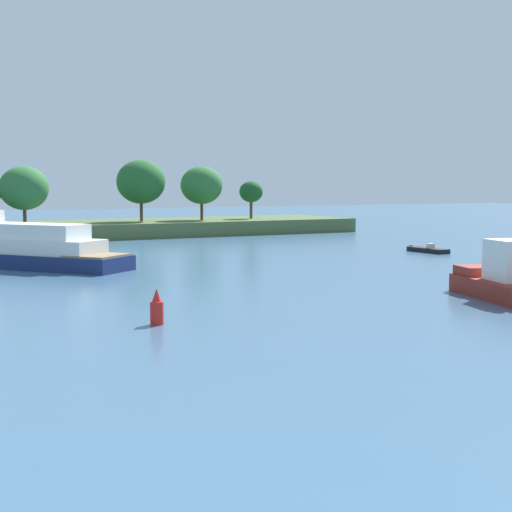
# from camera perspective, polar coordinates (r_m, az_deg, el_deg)

# --- Properties ---
(treeline_island) EXTENTS (64.49, 16.94, 10.76)m
(treeline_island) POSITION_cam_1_polar(r_m,az_deg,el_deg) (106.48, -10.63, 3.15)
(treeline_island) COLOR #4C6038
(treeline_island) RESTS_ON ground
(white_riverboat) EXTENTS (17.68, 21.21, 6.37)m
(white_riverboat) POSITION_cam_1_polar(r_m,az_deg,el_deg) (69.10, -18.38, 0.62)
(white_riverboat) COLOR navy
(white_riverboat) RESTS_ON ground
(tugboat) EXTENTS (6.31, 9.20, 4.99)m
(tugboat) POSITION_cam_1_polar(r_m,az_deg,el_deg) (49.80, 18.94, -1.66)
(tugboat) COLOR maroon
(tugboat) RESTS_ON ground
(fishing_skiff) EXTENTS (1.69, 5.42, 0.98)m
(fishing_skiff) POSITION_cam_1_polar(r_m,az_deg,el_deg) (81.59, 13.13, 0.47)
(fishing_skiff) COLOR black
(fishing_skiff) RESTS_ON ground
(channel_buoy_red) EXTENTS (0.70, 0.70, 1.90)m
(channel_buoy_red) POSITION_cam_1_polar(r_m,az_deg,el_deg) (38.69, -7.67, -4.09)
(channel_buoy_red) COLOR red
(channel_buoy_red) RESTS_ON ground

